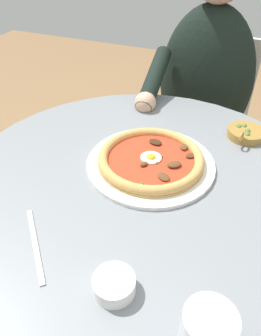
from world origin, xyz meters
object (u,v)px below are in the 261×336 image
ramekin_capers (114,284)px  olive_pan (246,133)px  fork_utensil (35,244)px  cafe_chair_diner (205,117)px  water_glass (207,332)px  dining_table (141,224)px  pizza_on_plate (150,160)px  diner_person (197,129)px

ramekin_capers → olive_pan: size_ratio=0.56×
fork_utensil → cafe_chair_diner: (1.03, -0.13, -0.24)m
olive_pan → fork_utensil: 0.63m
water_glass → ramekin_capers: size_ratio=1.07×
dining_table → olive_pan: bearing=-35.5°
pizza_on_plate → water_glass: (-0.37, -0.22, 0.02)m
olive_pan → cafe_chair_diner: 0.58m
dining_table → diner_person: bearing=-0.9°
ramekin_capers → cafe_chair_diner: cafe_chair_diner is taller
pizza_on_plate → olive_pan: (0.23, -0.20, -0.00)m
dining_table → water_glass: water_glass is taller
dining_table → diner_person: (0.63, -0.01, -0.06)m
dining_table → olive_pan: olive_pan is taller
dining_table → water_glass: (-0.31, -0.22, 0.20)m
fork_utensil → diner_person: bearing=-8.2°
pizza_on_plate → diner_person: 0.62m
ramekin_capers → diner_person: diner_person is taller
diner_person → cafe_chair_diner: size_ratio=1.40×
pizza_on_plate → cafe_chair_diner: 0.76m
cafe_chair_diner → olive_pan: bearing=-159.1°
dining_table → water_glass: bearing=-145.1°
dining_table → diner_person: diner_person is taller
dining_table → fork_utensil: (-0.26, 0.12, 0.16)m
diner_person → cafe_chair_diner: 0.14m
pizza_on_plate → diner_person: diner_person is taller
cafe_chair_diner → fork_utensil: bearing=172.7°
dining_table → cafe_chair_diner: 0.78m
ramekin_capers → diner_person: 0.95m
dining_table → pizza_on_plate: 0.19m
ramekin_capers → olive_pan: bearing=-14.0°
fork_utensil → diner_person: (0.89, -0.13, -0.22)m
dining_table → fork_utensil: bearing=155.5°
ramekin_capers → cafe_chair_diner: (1.06, 0.05, -0.25)m
dining_table → ramekin_capers: 0.34m
ramekin_capers → olive_pan: (0.57, -0.14, -0.00)m
diner_person → water_glass: bearing=-167.6°
olive_pan → pizza_on_plate: bearing=137.9°
dining_table → ramekin_capers: ramekin_capers is taller
olive_pan → fork_utensil: (-0.54, 0.32, -0.01)m
water_glass → cafe_chair_diner: size_ratio=0.09×
ramekin_capers → diner_person: (0.92, 0.05, -0.24)m
dining_table → olive_pan: (0.28, -0.20, 0.17)m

